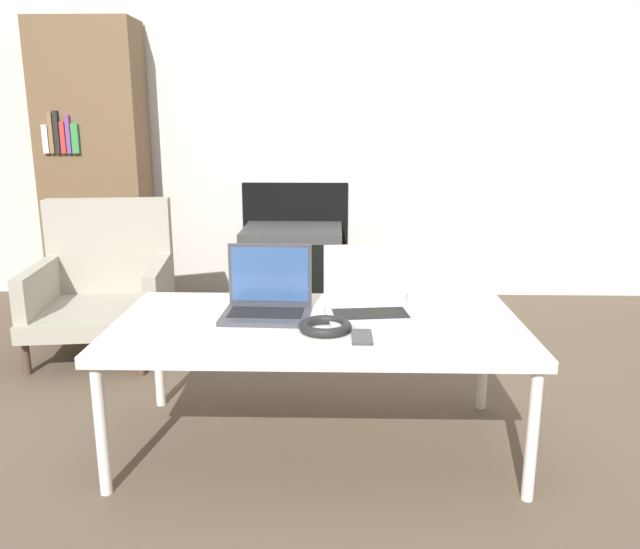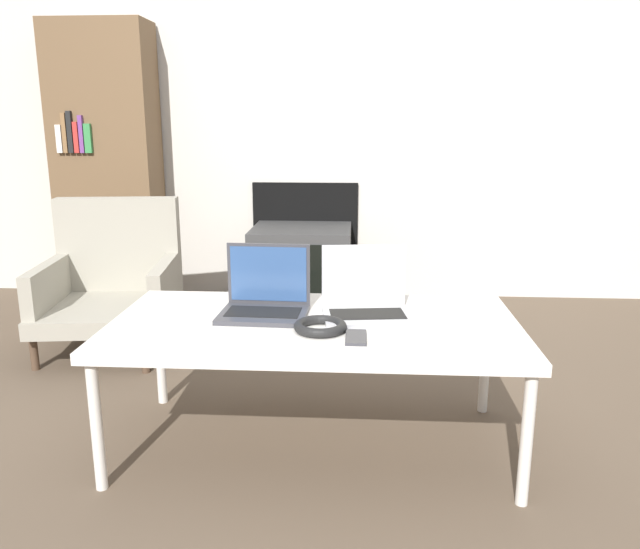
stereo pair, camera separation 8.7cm
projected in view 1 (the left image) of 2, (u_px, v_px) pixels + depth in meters
ground_plane at (316, 471)px, 2.01m from camera, size 14.00×14.00×0.00m
wall_back at (326, 90)px, 3.81m from camera, size 7.00×0.08×2.60m
table at (318, 330)px, 2.08m from camera, size 1.35×0.69×0.45m
laptop_left at (268, 299)px, 2.14m from camera, size 0.30×0.24×0.23m
laptop_right at (368, 300)px, 2.13m from camera, size 0.32×0.26×0.23m
headphones at (325, 326)px, 1.97m from camera, size 0.17×0.17×0.03m
phone at (362, 337)px, 1.90m from camera, size 0.06×0.13×0.01m
tv at (293, 267)px, 3.77m from camera, size 0.59×0.53×0.48m
armchair at (105, 281)px, 3.06m from camera, size 0.69×0.70×0.72m
bookshelf at (95, 166)px, 3.76m from camera, size 0.60×0.32×1.67m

